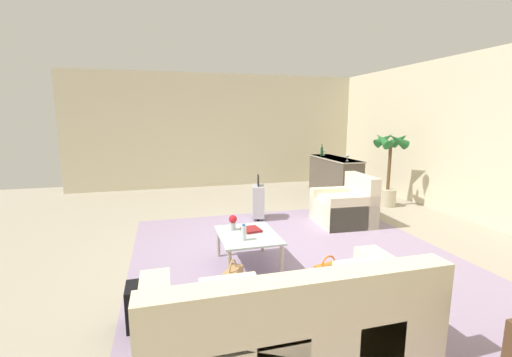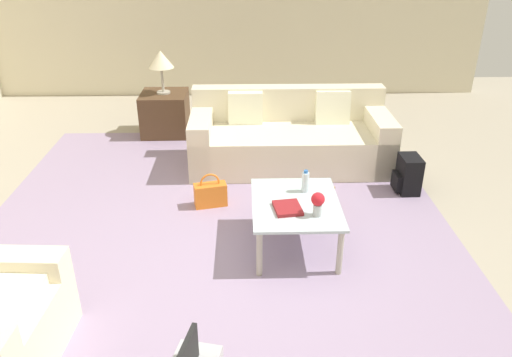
{
  "view_description": "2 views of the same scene",
  "coord_description": "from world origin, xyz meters",
  "px_view_note": "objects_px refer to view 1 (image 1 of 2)",
  "views": [
    {
      "loc": [
        4.49,
        -1.51,
        1.92
      ],
      "look_at": [
        0.03,
        -0.29,
        1.09
      ],
      "focal_mm": 24.0,
      "sensor_mm": 36.0,
      "label": 1
    },
    {
      "loc": [
        -3.28,
        -0.07,
        2.49
      ],
      "look_at": [
        -0.19,
        -0.15,
        0.96
      ],
      "focal_mm": 35.0,
      "sensor_mm": 36.0,
      "label": 2
    }
  ],
  "objects_px": {
    "coffee_table": "(248,238)",
    "flower_vase": "(233,221)",
    "suitcase_silver": "(258,201)",
    "wine_glass_left_of_centre": "(347,156)",
    "handbag_orange": "(328,274)",
    "handbag_tan": "(233,279)",
    "backpack_black": "(139,306)",
    "bar_console": "(334,176)",
    "couch": "(290,325)",
    "wine_bottle_green": "(322,151)",
    "armchair": "(346,208)",
    "water_bottle": "(244,233)",
    "wine_glass_leftmost": "(324,151)",
    "potted_palm": "(389,164)",
    "coffee_table_book": "(251,229)"
  },
  "relations": [
    {
      "from": "coffee_table",
      "to": "suitcase_silver",
      "type": "bearing_deg",
      "value": 160.71
    },
    {
      "from": "coffee_table_book",
      "to": "handbag_tan",
      "type": "relative_size",
      "value": 0.7
    },
    {
      "from": "coffee_table",
      "to": "backpack_black",
      "type": "bearing_deg",
      "value": -52.21
    },
    {
      "from": "couch",
      "to": "wine_bottle_green",
      "type": "bearing_deg",
      "value": 152.06
    },
    {
      "from": "wine_glass_leftmost",
      "to": "backpack_black",
      "type": "height_order",
      "value": "wine_glass_leftmost"
    },
    {
      "from": "flower_vase",
      "to": "backpack_black",
      "type": "distance_m",
      "value": 1.71
    },
    {
      "from": "flower_vase",
      "to": "wine_glass_leftmost",
      "type": "bearing_deg",
      "value": 140.25
    },
    {
      "from": "wine_glass_leftmost",
      "to": "suitcase_silver",
      "type": "distance_m",
      "value": 3.28
    },
    {
      "from": "backpack_black",
      "to": "wine_glass_leftmost",
      "type": "bearing_deg",
      "value": 139.43
    },
    {
      "from": "couch",
      "to": "wine_glass_left_of_centre",
      "type": "xyz_separation_m",
      "value": [
        -4.67,
        3.17,
        0.74
      ]
    },
    {
      "from": "armchair",
      "to": "wine_glass_left_of_centre",
      "type": "bearing_deg",
      "value": 150.33
    },
    {
      "from": "wine_glass_leftmost",
      "to": "water_bottle",
      "type": "bearing_deg",
      "value": -36.48
    },
    {
      "from": "handbag_orange",
      "to": "handbag_tan",
      "type": "bearing_deg",
      "value": -99.18
    },
    {
      "from": "wine_glass_leftmost",
      "to": "backpack_black",
      "type": "distance_m",
      "value": 6.8
    },
    {
      "from": "coffee_table",
      "to": "water_bottle",
      "type": "bearing_deg",
      "value": -26.57
    },
    {
      "from": "coffee_table",
      "to": "water_bottle",
      "type": "height_order",
      "value": "water_bottle"
    },
    {
      "from": "potted_palm",
      "to": "handbag_tan",
      "type": "bearing_deg",
      "value": -55.46
    },
    {
      "from": "flower_vase",
      "to": "handbag_tan",
      "type": "height_order",
      "value": "flower_vase"
    },
    {
      "from": "wine_glass_left_of_centre",
      "to": "handbag_tan",
      "type": "distance_m",
      "value": 4.91
    },
    {
      "from": "wine_glass_leftmost",
      "to": "handbag_tan",
      "type": "distance_m",
      "value": 5.87
    },
    {
      "from": "suitcase_silver",
      "to": "wine_glass_left_of_centre",
      "type": "bearing_deg",
      "value": 110.19
    },
    {
      "from": "flower_vase",
      "to": "bar_console",
      "type": "xyz_separation_m",
      "value": [
        -3.28,
        3.25,
        -0.08
      ]
    },
    {
      "from": "handbag_tan",
      "to": "wine_glass_leftmost",
      "type": "bearing_deg",
      "value": 143.94
    },
    {
      "from": "suitcase_silver",
      "to": "handbag_orange",
      "type": "relative_size",
      "value": 2.37
    },
    {
      "from": "bar_console",
      "to": "suitcase_silver",
      "type": "bearing_deg",
      "value": -57.99
    },
    {
      "from": "wine_glass_leftmost",
      "to": "potted_palm",
      "type": "xyz_separation_m",
      "value": [
        1.93,
        0.6,
        -0.11
      ]
    },
    {
      "from": "water_bottle",
      "to": "armchair",
      "type": "bearing_deg",
      "value": 123.35
    },
    {
      "from": "armchair",
      "to": "water_bottle",
      "type": "bearing_deg",
      "value": -56.65
    },
    {
      "from": "couch",
      "to": "flower_vase",
      "type": "bearing_deg",
      "value": -178.58
    },
    {
      "from": "coffee_table_book",
      "to": "couch",
      "type": "bearing_deg",
      "value": -13.77
    },
    {
      "from": "coffee_table_book",
      "to": "suitcase_silver",
      "type": "relative_size",
      "value": 0.29
    },
    {
      "from": "couch",
      "to": "coffee_table_book",
      "type": "bearing_deg",
      "value": 174.63
    },
    {
      "from": "water_bottle",
      "to": "handbag_tan",
      "type": "height_order",
      "value": "water_bottle"
    },
    {
      "from": "coffee_table_book",
      "to": "wine_bottle_green",
      "type": "bearing_deg",
      "value": 134.93
    },
    {
      "from": "armchair",
      "to": "suitcase_silver",
      "type": "xyz_separation_m",
      "value": [
        -0.7,
        -1.47,
        0.06
      ]
    },
    {
      "from": "coffee_table",
      "to": "backpack_black",
      "type": "relative_size",
      "value": 2.3
    },
    {
      "from": "bar_console",
      "to": "handbag_tan",
      "type": "distance_m",
      "value": 5.32
    },
    {
      "from": "backpack_black",
      "to": "potted_palm",
      "type": "relative_size",
      "value": 0.24
    },
    {
      "from": "flower_vase",
      "to": "bar_console",
      "type": "height_order",
      "value": "bar_console"
    },
    {
      "from": "water_bottle",
      "to": "wine_bottle_green",
      "type": "xyz_separation_m",
      "value": [
        -4.23,
        3.09,
        0.52
      ]
    },
    {
      "from": "bar_console",
      "to": "backpack_black",
      "type": "bearing_deg",
      "value": -44.29
    },
    {
      "from": "bar_console",
      "to": "wine_bottle_green",
      "type": "bearing_deg",
      "value": -168.25
    },
    {
      "from": "water_bottle",
      "to": "wine_glass_leftmost",
      "type": "relative_size",
      "value": 1.32
    },
    {
      "from": "water_bottle",
      "to": "backpack_black",
      "type": "distance_m",
      "value": 1.47
    },
    {
      "from": "coffee_table",
      "to": "flower_vase",
      "type": "height_order",
      "value": "flower_vase"
    },
    {
      "from": "couch",
      "to": "armchair",
      "type": "height_order",
      "value": "armchair"
    },
    {
      "from": "backpack_black",
      "to": "water_bottle",
      "type": "bearing_deg",
      "value": 123.91
    },
    {
      "from": "flower_vase",
      "to": "backpack_black",
      "type": "height_order",
      "value": "flower_vase"
    },
    {
      "from": "flower_vase",
      "to": "wine_glass_left_of_centre",
      "type": "distance_m",
      "value": 4.2
    },
    {
      "from": "wine_glass_leftmost",
      "to": "backpack_black",
      "type": "xyz_separation_m",
      "value": [
        5.13,
        -4.39,
        -0.85
      ]
    }
  ]
}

